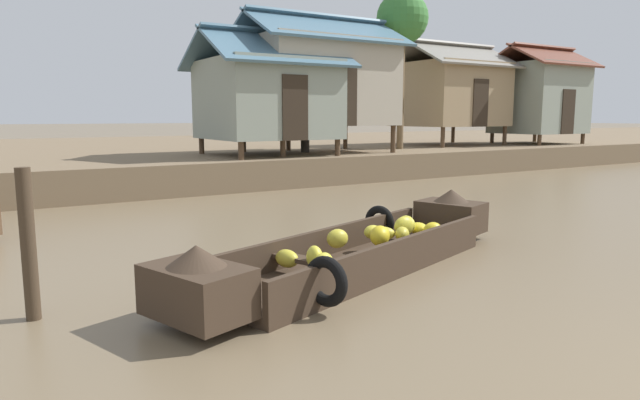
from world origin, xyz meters
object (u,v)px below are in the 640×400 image
at_px(stilt_house_right, 539,97).
at_px(vendor_person, 305,124).
at_px(banana_boat, 360,249).
at_px(palm_tree_near, 402,21).
at_px(stilt_house_mid_right, 450,93).
at_px(stilt_house_mid_left, 318,81).
at_px(stilt_house_left, 267,97).
at_px(mooring_post, 28,245).

xyz_separation_m(stilt_house_right, vendor_person, (-11.50, 0.09, -1.05)).
xyz_separation_m(banana_boat, palm_tree_near, (8.91, 9.94, 4.97)).
relative_size(stilt_house_mid_right, stilt_house_right, 1.10).
distance_m(stilt_house_mid_right, vendor_person, 7.64).
xyz_separation_m(banana_boat, stilt_house_mid_left, (5.40, 9.84, 2.81)).
distance_m(stilt_house_left, vendor_person, 1.76).
bearing_deg(stilt_house_left, vendor_person, 12.95).
bearing_deg(mooring_post, stilt_house_right, 25.60).
xyz_separation_m(stilt_house_mid_right, mooring_post, (-16.27, -10.94, -2.15)).
bearing_deg(mooring_post, banana_boat, -3.70).
distance_m(vendor_person, mooring_post, 13.23).
bearing_deg(stilt_house_mid_left, banana_boat, -118.75).
xyz_separation_m(stilt_house_left, vendor_person, (1.53, 0.35, -0.81)).
relative_size(stilt_house_mid_left, stilt_house_right, 1.24).
bearing_deg(vendor_person, stilt_house_right, -0.45).
distance_m(stilt_house_mid_left, palm_tree_near, 4.12).
bearing_deg(vendor_person, banana_boat, -116.64).
height_order(stilt_house_mid_right, vendor_person, stilt_house_mid_right).
relative_size(stilt_house_right, mooring_post, 2.76).
bearing_deg(stilt_house_right, stilt_house_mid_right, 163.32).
bearing_deg(banana_boat, stilt_house_left, 70.08).
height_order(stilt_house_mid_right, palm_tree_near, palm_tree_near).
distance_m(stilt_house_left, stilt_house_right, 13.03).
relative_size(palm_tree_near, mooring_post, 3.65).
relative_size(banana_boat, mooring_post, 3.89).
xyz_separation_m(palm_tree_near, vendor_person, (-3.86, 0.12, -3.52)).
xyz_separation_m(stilt_house_left, stilt_house_mid_right, (9.00, 1.47, 0.36)).
bearing_deg(stilt_house_left, stilt_house_mid_right, 9.27).
bearing_deg(banana_boat, palm_tree_near, 48.13).
distance_m(stilt_house_mid_left, mooring_post, 13.47).
xyz_separation_m(stilt_house_mid_right, stilt_house_right, (4.03, -1.21, -0.11)).
xyz_separation_m(stilt_house_left, palm_tree_near, (5.39, 0.23, 2.71)).
relative_size(stilt_house_left, stilt_house_right, 1.02).
xyz_separation_m(vendor_person, mooring_post, (-8.80, -9.82, -0.98)).
distance_m(stilt_house_mid_right, mooring_post, 19.72).
bearing_deg(stilt_house_mid_right, mooring_post, -146.09).
bearing_deg(mooring_post, vendor_person, 48.12).
bearing_deg(vendor_person, stilt_house_mid_right, 8.51).
distance_m(stilt_house_left, palm_tree_near, 6.04).
relative_size(stilt_house_mid_left, vendor_person, 3.08).
relative_size(stilt_house_left, stilt_house_mid_right, 0.93).
relative_size(stilt_house_mid_left, mooring_post, 3.43).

